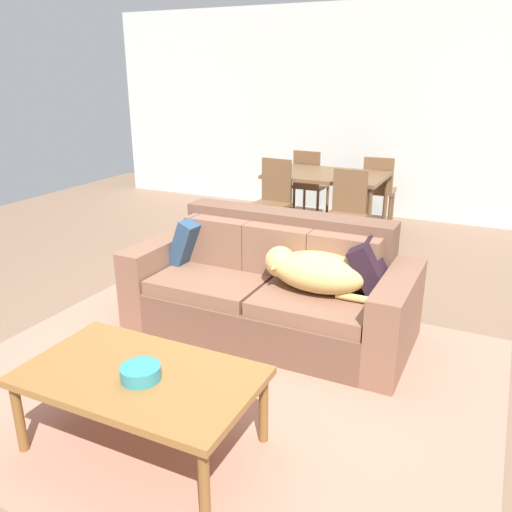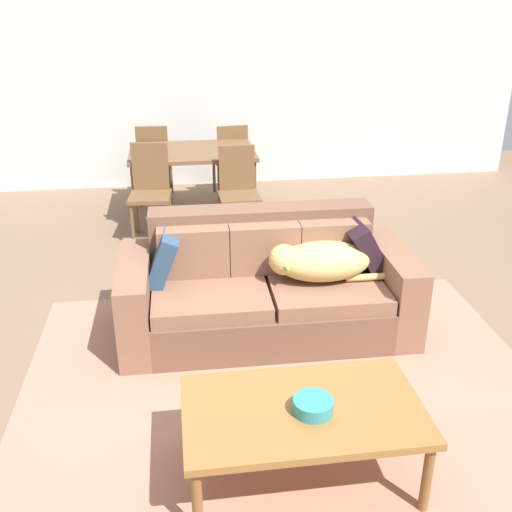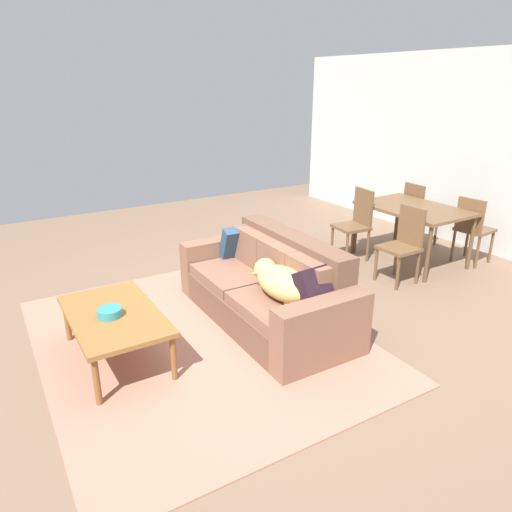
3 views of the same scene
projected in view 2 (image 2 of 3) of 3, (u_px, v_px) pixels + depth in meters
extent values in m
plane|color=#7F624C|center=(252.00, 346.00, 4.27)|extent=(10.00, 10.00, 0.00)
cube|color=silver|center=(208.00, 76.00, 7.33)|extent=(8.00, 0.12, 2.70)
cube|color=#B27761|center=(285.00, 390.00, 3.79)|extent=(3.35, 2.76, 0.01)
cube|color=brown|center=(267.00, 312.00, 4.39)|extent=(1.67, 0.94, 0.32)
cube|color=brown|center=(210.00, 290.00, 4.25)|extent=(0.81, 0.89, 0.11)
cube|color=brown|center=(323.00, 283.00, 4.35)|extent=(0.81, 0.89, 0.11)
cube|color=brown|center=(261.00, 234.00, 4.50)|extent=(1.66, 0.26, 0.43)
cube|color=brown|center=(193.00, 252.00, 4.28)|extent=(0.51, 0.17, 0.36)
cube|color=brown|center=(264.00, 249.00, 4.34)|extent=(0.51, 0.17, 0.36)
cube|color=brown|center=(333.00, 245.00, 4.40)|extent=(0.51, 0.17, 0.36)
cube|color=brown|center=(136.00, 303.00, 4.22)|extent=(0.22, 0.92, 0.60)
cube|color=brown|center=(391.00, 287.00, 4.44)|extent=(0.22, 0.92, 0.60)
ellipsoid|color=#D8B467|center=(323.00, 261.00, 4.24)|extent=(0.68, 0.39, 0.28)
sphere|color=#D8B467|center=(284.00, 260.00, 4.18)|extent=(0.22, 0.22, 0.22)
cone|color=#A2874D|center=(287.00, 267.00, 4.09)|extent=(0.10, 0.12, 0.10)
cylinder|color=#D8B467|center=(367.00, 277.00, 4.25)|extent=(0.30, 0.05, 0.05)
cube|color=navy|center=(163.00, 257.00, 4.23)|extent=(0.27, 0.39, 0.39)
cube|color=black|center=(363.00, 246.00, 4.40)|extent=(0.33, 0.41, 0.40)
cube|color=olive|center=(303.00, 410.00, 2.95)|extent=(1.19, 0.70, 0.04)
cylinder|color=brown|center=(197.00, 503.00, 2.70)|extent=(0.05, 0.05, 0.41)
cylinder|color=brown|center=(427.00, 478.00, 2.84)|extent=(0.05, 0.05, 0.41)
cylinder|color=brown|center=(192.00, 417.00, 3.25)|extent=(0.05, 0.05, 0.41)
cylinder|color=brown|center=(385.00, 400.00, 3.39)|extent=(0.05, 0.05, 0.41)
cylinder|color=teal|center=(313.00, 406.00, 2.90)|extent=(0.20, 0.20, 0.07)
cube|color=brown|center=(192.00, 152.00, 6.43)|extent=(1.34, 0.91, 0.04)
cylinder|color=brown|center=(135.00, 199.00, 6.14)|extent=(0.05, 0.05, 0.70)
cylinder|color=brown|center=(254.00, 194.00, 6.30)|extent=(0.05, 0.05, 0.70)
cylinder|color=brown|center=(138.00, 177.00, 6.87)|extent=(0.05, 0.05, 0.70)
cylinder|color=brown|center=(245.00, 173.00, 7.03)|extent=(0.05, 0.05, 0.70)
cube|color=brown|center=(150.00, 197.00, 5.90)|extent=(0.44, 0.44, 0.04)
cube|color=brown|center=(150.00, 166.00, 5.95)|extent=(0.36, 0.07, 0.48)
cylinder|color=brown|center=(132.00, 226.00, 5.83)|extent=(0.04, 0.04, 0.43)
cylinder|color=brown|center=(167.00, 225.00, 5.84)|extent=(0.04, 0.04, 0.43)
cylinder|color=brown|center=(137.00, 214.00, 6.14)|extent=(0.04, 0.04, 0.43)
cylinder|color=brown|center=(170.00, 213.00, 6.15)|extent=(0.04, 0.04, 0.43)
cube|color=brown|center=(239.00, 197.00, 5.97)|extent=(0.41, 0.41, 0.04)
cube|color=brown|center=(237.00, 168.00, 6.03)|extent=(0.36, 0.04, 0.46)
cylinder|color=brown|center=(225.00, 225.00, 5.89)|extent=(0.04, 0.04, 0.41)
cylinder|color=brown|center=(259.00, 223.00, 5.93)|extent=(0.04, 0.04, 0.41)
cylinder|color=brown|center=(221.00, 213.00, 6.19)|extent=(0.04, 0.04, 0.41)
cylinder|color=brown|center=(254.00, 211.00, 6.24)|extent=(0.04, 0.04, 0.41)
cube|color=brown|center=(155.00, 163.00, 7.11)|extent=(0.42, 0.42, 0.04)
cube|color=brown|center=(152.00, 146.00, 6.84)|extent=(0.36, 0.06, 0.46)
cylinder|color=brown|center=(171.00, 177.00, 7.37)|extent=(0.04, 0.04, 0.41)
cylinder|color=brown|center=(143.00, 178.00, 7.34)|extent=(0.04, 0.04, 0.41)
cylinder|color=brown|center=(170.00, 185.00, 7.06)|extent=(0.04, 0.04, 0.41)
cylinder|color=brown|center=(141.00, 186.00, 7.04)|extent=(0.04, 0.04, 0.41)
cube|color=brown|center=(230.00, 159.00, 7.20)|extent=(0.44, 0.44, 0.04)
cube|color=brown|center=(233.00, 144.00, 6.95)|extent=(0.36, 0.07, 0.42)
cylinder|color=brown|center=(241.00, 173.00, 7.49)|extent=(0.04, 0.04, 0.43)
cylinder|color=brown|center=(214.00, 175.00, 7.41)|extent=(0.04, 0.04, 0.43)
cylinder|color=brown|center=(247.00, 181.00, 7.18)|extent=(0.04, 0.04, 0.43)
cylinder|color=brown|center=(219.00, 183.00, 7.11)|extent=(0.04, 0.04, 0.43)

